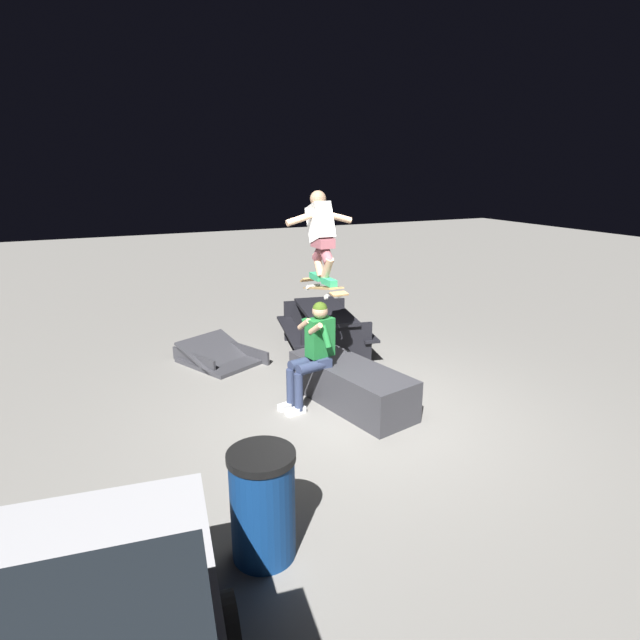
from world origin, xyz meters
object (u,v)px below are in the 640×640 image
object	(u,v)px
skater_airborne	(321,233)
trash_bin	(263,504)
skateboard	(323,288)
ledge_box_main	(351,385)
picnic_table_back	(325,324)
kicker_ramp	(221,358)
person_sitting_on_ledge	(313,349)

from	to	relation	value
skater_airborne	trash_bin	bearing A→B (deg)	146.27
skateboard	trash_bin	xyz separation A→B (m)	(-2.44, 1.67, -1.06)
ledge_box_main	skater_airborne	xyz separation A→B (m)	(0.37, 0.26, 1.94)
ledge_box_main	skater_airborne	distance (m)	1.99
picnic_table_back	skater_airborne	bearing A→B (deg)	152.84
kicker_ramp	skater_airborne	bearing A→B (deg)	-153.73
kicker_ramp	trash_bin	world-z (taller)	trash_bin
person_sitting_on_ledge	kicker_ramp	xyz separation A→B (m)	(2.01, 0.71, -0.70)
ledge_box_main	person_sitting_on_ledge	bearing A→B (deg)	67.60
person_sitting_on_ledge	picnic_table_back	xyz separation A→B (m)	(1.71, -0.98, -0.27)
skater_airborne	kicker_ramp	bearing A→B (deg)	26.27
skateboard	person_sitting_on_ledge	bearing A→B (deg)	122.53
person_sitting_on_ledge	trash_bin	xyz separation A→B (m)	(-2.31, 1.47, -0.31)
skater_airborne	skateboard	bearing A→B (deg)	-179.85
ledge_box_main	kicker_ramp	xyz separation A→B (m)	(2.20, 1.16, -0.20)
ledge_box_main	skateboard	world-z (taller)	skateboard
skater_airborne	picnic_table_back	distance (m)	2.42
skateboard	kicker_ramp	bearing A→B (deg)	25.59
trash_bin	ledge_box_main	bearing A→B (deg)	-42.12
ledge_box_main	picnic_table_back	distance (m)	1.99
picnic_table_back	trash_bin	world-z (taller)	trash_bin
ledge_box_main	trash_bin	xyz separation A→B (m)	(-2.13, 1.92, 0.19)
ledge_box_main	picnic_table_back	world-z (taller)	picnic_table_back
skater_airborne	picnic_table_back	world-z (taller)	skater_airborne
picnic_table_back	trash_bin	size ratio (longest dim) A/B	2.13
person_sitting_on_ledge	trash_bin	bearing A→B (deg)	147.54
person_sitting_on_ledge	skateboard	bearing A→B (deg)	-57.47
ledge_box_main	skateboard	xyz separation A→B (m)	(0.31, 0.26, 1.25)
person_sitting_on_ledge	picnic_table_back	world-z (taller)	person_sitting_on_ledge
person_sitting_on_ledge	trash_bin	world-z (taller)	person_sitting_on_ledge
picnic_table_back	ledge_box_main	bearing A→B (deg)	164.46
person_sitting_on_ledge	skateboard	world-z (taller)	skateboard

